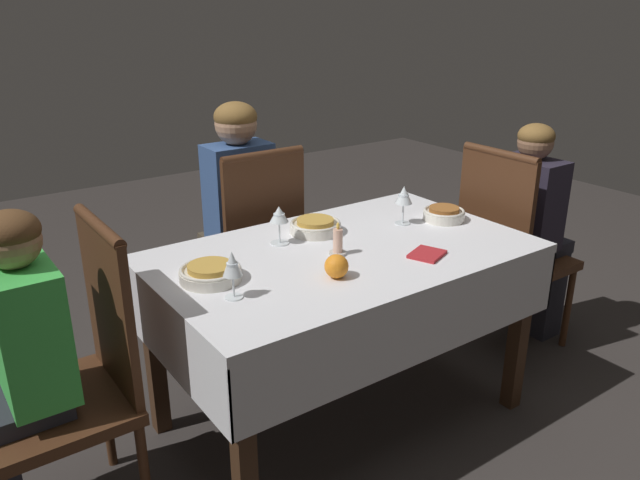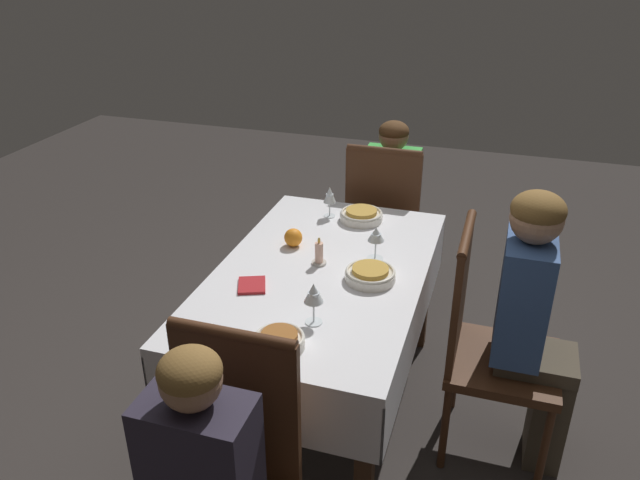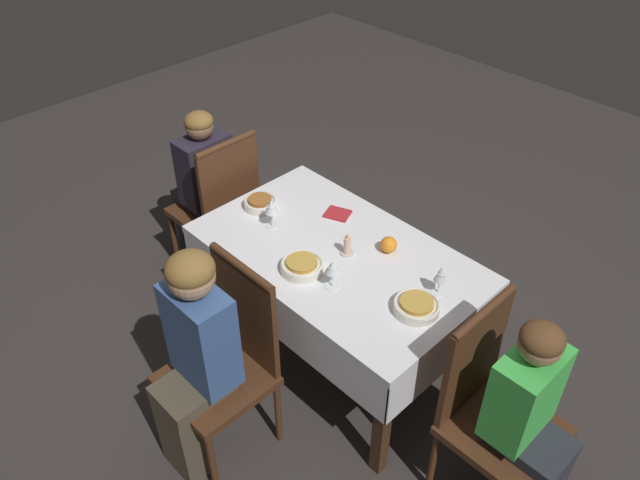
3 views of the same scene
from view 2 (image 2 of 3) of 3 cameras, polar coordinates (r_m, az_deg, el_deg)
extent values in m
plane|color=#332D2B|center=(3.01, 0.11, -15.01)|extent=(8.00, 8.00, 0.00)
cube|color=silver|center=(2.58, 0.12, -3.06)|extent=(1.40, 0.84, 0.04)
cube|color=silver|center=(2.58, 9.05, -7.03)|extent=(1.40, 0.01, 0.24)
cube|color=silver|center=(2.79, -8.11, -4.17)|extent=(1.40, 0.01, 0.24)
cube|color=silver|center=(2.13, -5.68, -15.15)|extent=(0.01, 0.84, 0.24)
cube|color=silver|center=(3.24, 3.80, 0.70)|extent=(0.01, 0.84, 0.24)
cube|color=#3D2616|center=(2.26, 4.08, -20.28)|extent=(0.06, 0.06, 0.70)
cube|color=#3D2616|center=(3.24, 9.43, -4.31)|extent=(0.06, 0.06, 0.70)
cube|color=#3D2616|center=(2.46, -12.68, -16.26)|extent=(0.06, 0.06, 0.70)
cube|color=#3D2616|center=(3.38, -2.38, -2.51)|extent=(0.06, 0.06, 0.70)
cube|color=#472816|center=(2.66, 16.43, -10.73)|extent=(0.43, 0.43, 0.04)
cube|color=#472816|center=(2.50, 12.68, -4.88)|extent=(0.40, 0.03, 0.53)
cylinder|color=#472816|center=(2.37, 13.31, 0.58)|extent=(0.39, 0.04, 0.04)
cylinder|color=#472816|center=(2.67, 19.81, -17.54)|extent=(0.03, 0.03, 0.41)
cylinder|color=#472816|center=(2.96, 19.77, -12.52)|extent=(0.03, 0.03, 0.41)
cylinder|color=#472816|center=(2.65, 11.33, -16.48)|extent=(0.03, 0.03, 0.41)
cylinder|color=#472816|center=(2.94, 12.29, -11.55)|extent=(0.03, 0.03, 0.41)
cube|color=#472816|center=(1.94, -7.49, -14.95)|extent=(0.03, 0.40, 0.53)
cylinder|color=#472816|center=(1.78, -8.00, -8.53)|extent=(0.04, 0.39, 0.04)
cube|color=#472816|center=(3.60, 6.18, 0.76)|extent=(0.43, 0.43, 0.04)
cube|color=#472816|center=(3.30, 5.70, 3.75)|extent=(0.03, 0.40, 0.53)
cylinder|color=#472816|center=(3.21, 5.91, 8.12)|extent=(0.04, 0.39, 0.04)
cylinder|color=#472816|center=(3.84, 9.37, -1.47)|extent=(0.03, 0.03, 0.41)
cylinder|color=#472816|center=(3.90, 3.88, -0.69)|extent=(0.03, 0.03, 0.41)
cylinder|color=#472816|center=(3.52, 8.39, -4.27)|extent=(0.03, 0.03, 0.41)
cylinder|color=#472816|center=(3.58, 2.40, -3.37)|extent=(0.03, 0.03, 0.41)
cube|color=#4C4233|center=(2.80, 20.12, -14.62)|extent=(0.23, 0.14, 0.45)
cube|color=#4C4233|center=(2.63, 19.14, -10.19)|extent=(0.24, 0.31, 0.06)
cube|color=#38568E|center=(2.48, 18.11, -4.97)|extent=(0.30, 0.18, 0.48)
sphere|color=tan|center=(2.34, 19.24, 1.92)|extent=(0.19, 0.19, 0.19)
ellipsoid|color=brown|center=(2.32, 19.36, 2.66)|extent=(0.19, 0.19, 0.13)
cube|color=#282333|center=(1.79, -10.73, -19.52)|extent=(0.18, 0.30, 0.41)
sphere|color=#9E7051|center=(1.60, -11.60, -12.47)|extent=(0.16, 0.16, 0.16)
ellipsoid|color=brown|center=(1.58, -11.70, -11.68)|extent=(0.16, 0.16, 0.11)
cube|color=#282833|center=(3.87, 6.66, -0.73)|extent=(0.14, 0.22, 0.45)
cube|color=#282833|center=(3.68, 6.60, 2.22)|extent=(0.31, 0.24, 0.06)
cube|color=green|center=(3.52, 6.52, 5.10)|extent=(0.18, 0.30, 0.40)
sphere|color=#9E7051|center=(3.43, 6.76, 9.40)|extent=(0.16, 0.16, 0.16)
ellipsoid|color=brown|center=(3.42, 6.78, 9.85)|extent=(0.16, 0.16, 0.11)
cylinder|color=silver|center=(2.50, 4.61, -3.30)|extent=(0.20, 0.20, 0.04)
torus|color=silver|center=(2.49, 4.63, -2.86)|extent=(0.20, 0.20, 0.01)
cylinder|color=gold|center=(2.49, 4.64, -2.74)|extent=(0.15, 0.15, 0.02)
cylinder|color=white|center=(2.66, 5.05, -1.69)|extent=(0.07, 0.07, 0.00)
cylinder|color=white|center=(2.64, 5.09, -0.85)|extent=(0.01, 0.01, 0.08)
cone|color=white|center=(2.61, 5.15, 0.55)|extent=(0.07, 0.07, 0.06)
cylinder|color=white|center=(2.62, 5.14, 0.31)|extent=(0.04, 0.04, 0.03)
cylinder|color=silver|center=(2.12, -3.72, -9.34)|extent=(0.17, 0.17, 0.04)
torus|color=silver|center=(2.11, -3.74, -8.86)|extent=(0.17, 0.17, 0.01)
cylinder|color=#995B28|center=(2.11, -3.74, -8.73)|extent=(0.12, 0.12, 0.02)
cylinder|color=white|center=(2.25, -0.58, -7.50)|extent=(0.06, 0.06, 0.00)
cylinder|color=white|center=(2.22, -0.58, -6.56)|extent=(0.01, 0.01, 0.08)
cone|color=white|center=(2.18, -0.59, -4.84)|extent=(0.07, 0.07, 0.07)
cylinder|color=white|center=(2.19, -0.59, -5.16)|extent=(0.04, 0.04, 0.03)
cylinder|color=silver|center=(3.00, 3.80, 2.12)|extent=(0.20, 0.20, 0.04)
torus|color=silver|center=(2.99, 3.81, 2.51)|extent=(0.20, 0.20, 0.01)
cylinder|color=gold|center=(2.99, 3.81, 2.61)|extent=(0.15, 0.15, 0.02)
cylinder|color=white|center=(3.05, 0.88, 2.22)|extent=(0.06, 0.06, 0.00)
cylinder|color=white|center=(3.03, 0.89, 2.87)|extent=(0.01, 0.01, 0.07)
cone|color=white|center=(3.00, 0.90, 4.19)|extent=(0.06, 0.06, 0.08)
cylinder|color=white|center=(3.01, 0.89, 3.91)|extent=(0.04, 0.04, 0.04)
cylinder|color=beige|center=(2.61, -0.09, -2.10)|extent=(0.06, 0.06, 0.01)
cylinder|color=beige|center=(2.59, -0.09, -1.15)|extent=(0.03, 0.03, 0.09)
ellipsoid|color=#F9C64C|center=(2.57, -0.09, -0.05)|extent=(0.01, 0.01, 0.03)
sphere|color=orange|center=(2.75, -2.46, 0.23)|extent=(0.08, 0.08, 0.08)
cube|color=#AD2328|center=(2.47, -6.25, -4.13)|extent=(0.16, 0.14, 0.01)
camera|label=1|loc=(4.19, -17.95, 20.00)|focal=35.00mm
camera|label=3|loc=(3.93, 38.57, 31.51)|focal=35.00mm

